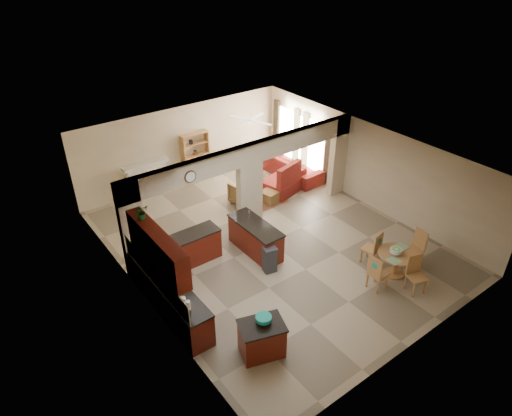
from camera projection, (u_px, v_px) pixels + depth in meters
floor at (270, 242)px, 13.56m from camera, size 10.00×10.00×0.00m
ceiling at (271, 156)px, 12.11m from camera, size 10.00×10.00×0.00m
wall_back at (184, 144)px, 16.26m from camera, size 8.00×0.00×8.00m
wall_front at (420, 300)px, 9.41m from camera, size 8.00×0.00×8.00m
wall_left at (138, 253)px, 10.79m from camera, size 0.00×10.00×10.00m
wall_right at (367, 164)px, 14.88m from camera, size 0.00×10.00×10.00m
partition_left_pier at (132, 229)px, 11.63m from camera, size 0.60×0.25×2.80m
partition_center_pier at (250, 196)px, 13.68m from camera, size 0.80×0.25×2.20m
partition_right_pier at (338, 156)px, 15.41m from camera, size 0.60×0.25×2.80m
partition_header at (249, 154)px, 12.95m from camera, size 8.00×0.25×0.60m
kitchen_counter at (174, 277)px, 11.49m from camera, size 2.52×3.29×1.48m
upper_cabinets at (157, 248)px, 10.07m from camera, size 0.35×2.40×0.90m
peninsula at (256, 238)px, 12.94m from camera, size 0.70×1.85×0.91m
wall_clock at (190, 177)px, 11.85m from camera, size 0.34×0.03×0.34m
rug at (259, 201)px, 15.61m from camera, size 1.60×1.30×0.01m
fireplace at (147, 178)px, 15.74m from camera, size 1.60×0.35×1.20m
shelving_unit at (196, 156)px, 16.57m from camera, size 1.00×0.32×1.80m
window_a at (317, 147)px, 16.54m from camera, size 0.02×0.90×1.90m
window_b at (287, 133)px, 17.70m from camera, size 0.02×0.90×1.90m
glazed_door at (301, 143)px, 17.20m from camera, size 0.02×0.70×2.10m
drape_a_left at (328, 153)px, 16.11m from camera, size 0.10×0.28×2.30m
drape_a_right at (305, 142)px, 16.93m from camera, size 0.10×0.28×2.30m
drape_b_left at (296, 138)px, 17.27m from camera, size 0.10×0.28×2.30m
drape_b_right at (276, 128)px, 18.09m from camera, size 0.10×0.28×2.30m
ceiling_fan at (250, 120)px, 15.05m from camera, size 1.00×1.00×0.10m
kitchen_island at (262, 339)px, 9.80m from camera, size 1.12×0.95×0.83m
teal_bowl at (264, 319)px, 9.61m from camera, size 0.35×0.35×0.16m
trash_can at (270, 260)px, 12.24m from camera, size 0.38×0.35×0.70m
dining_table at (396, 260)px, 12.05m from camera, size 1.02×1.02×0.69m
fruit_bowl at (396, 251)px, 11.88m from camera, size 0.31×0.31×0.17m
sofa at (292, 167)px, 17.03m from camera, size 2.58×1.12×0.74m
chaise at (281, 186)px, 16.04m from camera, size 1.43×1.27×0.49m
armchair at (245, 193)px, 15.30m from camera, size 0.96×0.98×0.79m
ottoman at (270, 196)px, 15.48m from camera, size 0.65×0.65×0.40m
plant at (141, 212)px, 10.19m from camera, size 0.34×0.30×0.34m
chair_north at (374, 247)px, 12.42m from camera, size 0.49×0.49×1.02m
chair_east at (417, 246)px, 12.46m from camera, size 0.47×0.47×1.02m
chair_south at (415, 272)px, 11.50m from camera, size 0.53×0.53×1.02m
chair_west at (376, 272)px, 11.51m from camera, size 0.44×0.44×1.02m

